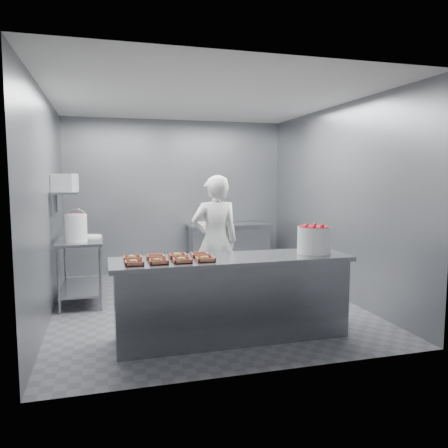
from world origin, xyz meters
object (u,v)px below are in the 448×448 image
at_px(service_counter, 232,297).
at_px(back_counter, 228,248).
at_px(tray_3, 205,259).
at_px(worker, 215,241).
at_px(strawberry_tub, 314,239).
at_px(glaze_bucket, 76,227).
at_px(tray_0, 134,262).
at_px(tray_2, 182,260).
at_px(tray_6, 178,256).
at_px(tray_1, 158,261).
at_px(prep_table, 81,260).
at_px(tray_7, 200,255).
at_px(tray_5, 156,257).
at_px(appliance, 65,183).
at_px(tray_4, 132,258).

bearing_deg(service_counter, back_counter, 74.52).
height_order(tray_3, worker, worker).
bearing_deg(back_counter, strawberry_tub, -88.69).
distance_m(strawberry_tub, glaze_bucket, 3.13).
bearing_deg(service_counter, tray_3, -158.78).
relative_size(tray_0, tray_3, 1.00).
height_order(tray_2, worker, worker).
bearing_deg(tray_0, worker, 49.02).
relative_size(tray_0, tray_6, 1.00).
xyz_separation_m(tray_1, strawberry_tub, (1.79, 0.14, 0.14)).
height_order(tray_3, tray_6, same).
bearing_deg(service_counter, prep_table, 130.24).
relative_size(tray_3, tray_7, 1.00).
height_order(service_counter, tray_5, tray_5).
xyz_separation_m(strawberry_tub, glaze_bucket, (-2.66, 1.65, 0.03)).
distance_m(tray_3, tray_7, 0.26).
distance_m(tray_7, appliance, 2.40).
relative_size(strawberry_tub, glaze_bucket, 0.84).
bearing_deg(tray_2, service_counter, 12.71).
distance_m(tray_4, worker, 1.61).
relative_size(tray_0, appliance, 0.58).
height_order(service_counter, tray_4, tray_4).
distance_m(prep_table, worker, 1.94).
height_order(tray_1, strawberry_tub, strawberry_tub).
bearing_deg(tray_5, glaze_bucket, 119.82).
xyz_separation_m(tray_4, glaze_bucket, (-0.63, 1.53, 0.17)).
xyz_separation_m(prep_table, tray_4, (0.60, -1.82, 0.33)).
xyz_separation_m(tray_4, tray_5, (0.24, 0.00, -0.00)).
relative_size(tray_4, tray_7, 1.00).
xyz_separation_m(back_counter, tray_2, (-1.47, -3.38, 0.47)).
bearing_deg(tray_5, tray_6, -0.00).
xyz_separation_m(back_counter, tray_6, (-1.47, -3.12, 0.47)).
bearing_deg(strawberry_tub, glaze_bucket, 148.13).
bearing_deg(service_counter, tray_6, 167.28).
bearing_deg(appliance, tray_5, -46.91).
xyz_separation_m(service_counter, strawberry_tub, (0.97, 0.01, 0.61)).
height_order(back_counter, tray_1, tray_1).
bearing_deg(tray_2, appliance, 122.30).
bearing_deg(tray_7, strawberry_tub, -5.41).
height_order(prep_table, tray_4, tray_4).
distance_m(tray_5, glaze_bucket, 1.77).
bearing_deg(glaze_bucket, appliance, 125.99).
height_order(back_counter, tray_4, tray_4).
distance_m(tray_3, tray_5, 0.54).
distance_m(prep_table, strawberry_tub, 3.30).
bearing_deg(tray_5, tray_4, -180.00).
relative_size(tray_0, strawberry_tub, 0.50).
bearing_deg(tray_4, tray_7, 0.00).
distance_m(tray_0, tray_1, 0.24).
xyz_separation_m(back_counter, tray_1, (-1.71, -3.38, 0.47)).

